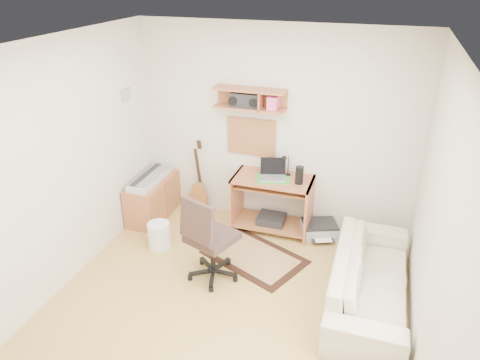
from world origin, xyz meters
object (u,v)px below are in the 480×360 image
(cabinet, at_px, (153,198))
(task_chair, at_px, (212,237))
(desk, at_px, (272,204))
(sofa, at_px, (371,271))
(printer, at_px, (319,229))

(cabinet, bearing_deg, task_chair, -38.11)
(desk, relative_size, task_chair, 0.96)
(desk, height_order, sofa, desk)
(cabinet, height_order, printer, cabinet)
(task_chair, height_order, cabinet, task_chair)
(desk, height_order, printer, desk)
(desk, bearing_deg, sofa, -38.55)
(desk, bearing_deg, task_chair, -107.29)
(desk, xyz_separation_m, task_chair, (-0.37, -1.18, 0.15))
(desk, distance_m, printer, 0.69)
(desk, relative_size, sofa, 0.53)
(cabinet, xyz_separation_m, printer, (2.27, 0.23, -0.19))
(task_chair, bearing_deg, desk, 92.99)
(task_chair, distance_m, cabinet, 1.64)
(printer, bearing_deg, task_chair, -150.68)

